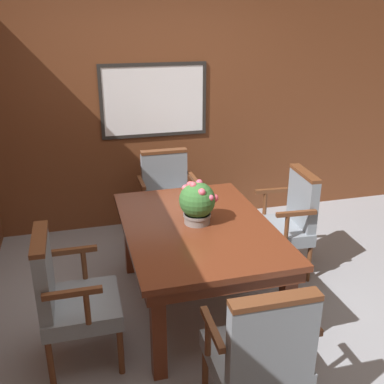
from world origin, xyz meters
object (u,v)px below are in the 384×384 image
at_px(chair_head_near, 260,352).
at_px(chair_left_near, 68,295).
at_px(dining_table, 197,236).
at_px(chair_head_far, 167,196).
at_px(potted_plant, 197,202).
at_px(chair_right_far, 287,219).

bearing_deg(chair_head_near, chair_left_near, -38.63).
bearing_deg(chair_left_near, chair_head_near, -129.19).
relative_size(dining_table, chair_left_near, 1.63).
bearing_deg(chair_head_near, dining_table, -87.89).
xyz_separation_m(chair_head_near, chair_left_near, (-0.98, 0.81, 0.00)).
bearing_deg(chair_left_near, dining_table, -69.26).
bearing_deg(chair_left_near, chair_head_far, -32.56).
bearing_deg(chair_head_far, chair_left_near, -122.84).
relative_size(chair_head_far, chair_head_near, 1.00).
distance_m(dining_table, chair_head_far, 1.14).
bearing_deg(dining_table, chair_head_near, -88.87).
xyz_separation_m(dining_table, potted_plant, (0.01, 0.02, 0.26)).
distance_m(dining_table, potted_plant, 0.26).
bearing_deg(chair_head_far, potted_plant, -90.19).
relative_size(chair_right_far, chair_left_near, 1.00).
bearing_deg(chair_right_far, chair_head_near, -27.05).
xyz_separation_m(chair_head_near, potted_plant, (-0.02, 1.19, 0.38)).
xyz_separation_m(dining_table, chair_right_far, (0.91, 0.32, -0.12)).
height_order(dining_table, chair_left_near, chair_left_near).
relative_size(chair_head_near, potted_plant, 2.81).
bearing_deg(chair_head_far, chair_right_far, -42.18).
relative_size(dining_table, chair_head_far, 1.63).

